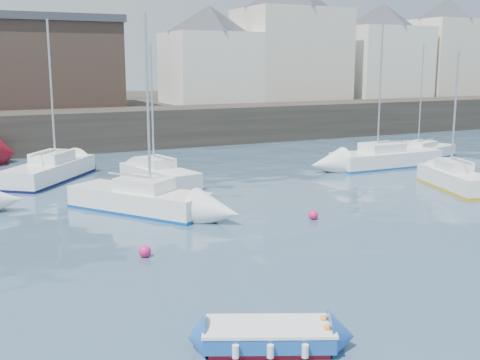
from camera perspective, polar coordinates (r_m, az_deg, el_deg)
name	(u,v)px	position (r m, az deg, el deg)	size (l,w,h in m)	color
water	(433,312)	(17.27, 17.87, -11.86)	(220.00, 220.00, 0.00)	#2D4760
quay_wall	(113,129)	(47.98, -11.99, 4.76)	(90.00, 5.00, 3.00)	#28231E
land_strip	(71,113)	(65.55, -15.77, 6.13)	(90.00, 32.00, 2.80)	#28231E
bldg_east_a	(291,40)	(61.87, 4.83, 13.10)	(13.36, 13.36, 11.80)	beige
bldg_east_b	(382,50)	(67.67, 13.28, 11.88)	(11.88, 11.88, 9.95)	white
bldg_east_c	(445,46)	(73.63, 18.89, 11.89)	(11.14, 11.14, 10.95)	beige
bldg_east_d	(210,54)	(57.36, -2.89, 11.85)	(11.14, 11.14, 8.95)	white
warehouse	(16,62)	(54.63, -20.49, 10.43)	(16.40, 10.40, 7.60)	#3D2D26
blue_dinghy	(268,335)	(14.48, 2.70, -14.50)	(3.33, 2.47, 0.58)	maroon
sailboat_b	(140,199)	(27.31, -9.50, -1.79)	(5.58, 6.75, 8.64)	white
sailboat_c	(455,179)	(33.71, 19.73, 0.12)	(3.14, 5.70, 7.15)	white
sailboat_d	(385,158)	(39.57, 13.63, 2.02)	(7.32, 2.36, 9.33)	white
sailboat_f	(159,175)	(33.18, -7.68, 0.48)	(3.09, 6.08, 7.57)	white
sailboat_g	(422,152)	(43.74, 16.85, 2.54)	(6.50, 3.94, 7.84)	white
sailboat_h	(50,170)	(35.67, -17.56, 0.88)	(6.03, 6.84, 8.94)	white
buoy_near	(145,257)	(21.11, -8.99, -7.21)	(0.43, 0.43, 0.43)	#E11865
buoy_mid	(313,219)	(25.90, 6.96, -3.71)	(0.41, 0.41, 0.41)	#E11865
buoy_far	(141,215)	(26.71, -9.40, -3.33)	(0.43, 0.43, 0.43)	#E11865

